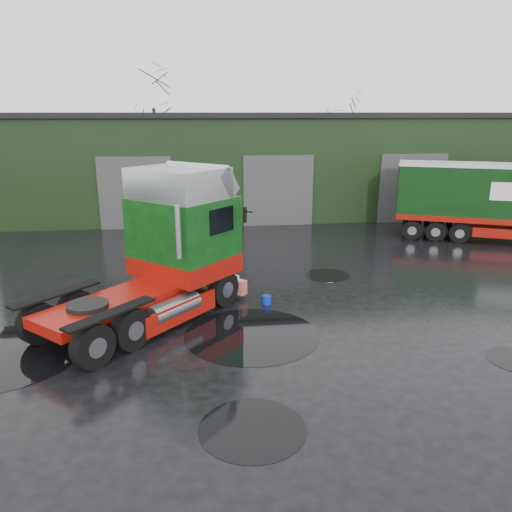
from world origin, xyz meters
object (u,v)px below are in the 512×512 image
at_px(hero_tractor, 135,250).
at_px(tree_back_a, 155,131).
at_px(wash_bucket, 267,300).
at_px(warehouse, 264,160).
at_px(tree_back_b, 339,142).

xyz_separation_m(hero_tractor, tree_back_a, (-1.50, 29.38, 2.41)).
height_order(wash_bucket, tree_back_a, tree_back_a).
bearing_deg(tree_back_a, warehouse, -51.34).
xyz_separation_m(wash_bucket, tree_back_a, (-5.64, 28.30, 4.60)).
distance_m(hero_tractor, wash_bucket, 4.81).
bearing_deg(warehouse, tree_back_a, 128.66).
relative_size(hero_tractor, wash_bucket, 23.46).
bearing_deg(wash_bucket, tree_back_b, 69.89).
bearing_deg(warehouse, tree_back_b, 51.34).
xyz_separation_m(warehouse, tree_back_b, (8.00, 10.00, 0.59)).
height_order(wash_bucket, tree_back_b, tree_back_b).
distance_m(warehouse, wash_bucket, 18.70).
bearing_deg(hero_tractor, tree_back_b, 106.00).
relative_size(wash_bucket, tree_back_a, 0.03).
height_order(warehouse, tree_back_b, tree_back_b).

